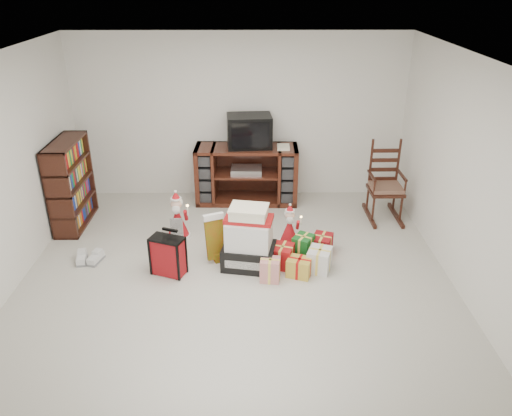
{
  "coord_description": "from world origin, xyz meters",
  "views": [
    {
      "loc": [
        0.19,
        -4.89,
        3.28
      ],
      "look_at": [
        0.24,
        0.6,
        0.64
      ],
      "focal_mm": 35.0,
      "sensor_mm": 36.0,
      "label": 1
    }
  ],
  "objects_px": {
    "red_suitcase": "(168,256)",
    "gift_cluster": "(300,257)",
    "sneaker_pair": "(89,258)",
    "crt_television": "(249,131)",
    "teddy_bear": "(258,251)",
    "rocking_chair": "(384,190)",
    "bookshelf": "(71,185)",
    "gift_pile": "(249,241)",
    "tv_stand": "(247,174)",
    "mrs_claus_figurine": "(178,220)",
    "santa_figurine": "(289,229)"
  },
  "relations": [
    {
      "from": "tv_stand",
      "to": "sneaker_pair",
      "type": "height_order",
      "value": "tv_stand"
    },
    {
      "from": "bookshelf",
      "to": "teddy_bear",
      "type": "bearing_deg",
      "value": -22.42
    },
    {
      "from": "sneaker_pair",
      "to": "gift_cluster",
      "type": "xyz_separation_m",
      "value": [
        2.6,
        -0.13,
        0.08
      ]
    },
    {
      "from": "red_suitcase",
      "to": "sneaker_pair",
      "type": "height_order",
      "value": "red_suitcase"
    },
    {
      "from": "gift_cluster",
      "to": "crt_television",
      "type": "xyz_separation_m",
      "value": [
        -0.61,
        1.95,
        0.99
      ]
    },
    {
      "from": "bookshelf",
      "to": "red_suitcase",
      "type": "relative_size",
      "value": 2.15
    },
    {
      "from": "mrs_claus_figurine",
      "to": "gift_pile",
      "type": "bearing_deg",
      "value": -37.51
    },
    {
      "from": "tv_stand",
      "to": "gift_pile",
      "type": "relative_size",
      "value": 2.0
    },
    {
      "from": "teddy_bear",
      "to": "santa_figurine",
      "type": "relative_size",
      "value": 0.57
    },
    {
      "from": "rocking_chair",
      "to": "teddy_bear",
      "type": "xyz_separation_m",
      "value": [
        -1.83,
        -1.27,
        -0.25
      ]
    },
    {
      "from": "bookshelf",
      "to": "sneaker_pair",
      "type": "xyz_separation_m",
      "value": [
        0.47,
        -1.05,
        -0.54
      ]
    },
    {
      "from": "tv_stand",
      "to": "red_suitcase",
      "type": "xyz_separation_m",
      "value": [
        -0.9,
        -2.07,
        -0.2
      ]
    },
    {
      "from": "mrs_claus_figurine",
      "to": "teddy_bear",
      "type": "bearing_deg",
      "value": -30.74
    },
    {
      "from": "tv_stand",
      "to": "santa_figurine",
      "type": "xyz_separation_m",
      "value": [
        0.57,
        -1.36,
        -0.22
      ]
    },
    {
      "from": "gift_pile",
      "to": "crt_television",
      "type": "relative_size",
      "value": 1.15
    },
    {
      "from": "sneaker_pair",
      "to": "bookshelf",
      "type": "bearing_deg",
      "value": 113.78
    },
    {
      "from": "red_suitcase",
      "to": "crt_television",
      "type": "bearing_deg",
      "value": 86.87
    },
    {
      "from": "sneaker_pair",
      "to": "gift_cluster",
      "type": "bearing_deg",
      "value": -3.35
    },
    {
      "from": "bookshelf",
      "to": "santa_figurine",
      "type": "distance_m",
      "value": 3.07
    },
    {
      "from": "crt_television",
      "to": "rocking_chair",
      "type": "bearing_deg",
      "value": -20.66
    },
    {
      "from": "santa_figurine",
      "to": "mrs_claus_figurine",
      "type": "xyz_separation_m",
      "value": [
        -1.48,
        0.19,
        0.04
      ]
    },
    {
      "from": "rocking_chair",
      "to": "sneaker_pair",
      "type": "relative_size",
      "value": 3.44
    },
    {
      "from": "gift_pile",
      "to": "mrs_claus_figurine",
      "type": "bearing_deg",
      "value": 152.64
    },
    {
      "from": "sneaker_pair",
      "to": "gift_cluster",
      "type": "relative_size",
      "value": 0.32
    },
    {
      "from": "bookshelf",
      "to": "gift_cluster",
      "type": "bearing_deg",
      "value": -20.96
    },
    {
      "from": "tv_stand",
      "to": "bookshelf",
      "type": "distance_m",
      "value": 2.53
    },
    {
      "from": "red_suitcase",
      "to": "gift_cluster",
      "type": "height_order",
      "value": "red_suitcase"
    },
    {
      "from": "gift_cluster",
      "to": "sneaker_pair",
      "type": "bearing_deg",
      "value": 177.17
    },
    {
      "from": "red_suitcase",
      "to": "gift_cluster",
      "type": "distance_m",
      "value": 1.57
    },
    {
      "from": "tv_stand",
      "to": "rocking_chair",
      "type": "distance_m",
      "value": 2.06
    },
    {
      "from": "rocking_chair",
      "to": "tv_stand",
      "type": "bearing_deg",
      "value": 164.19
    },
    {
      "from": "crt_television",
      "to": "teddy_bear",
      "type": "bearing_deg",
      "value": -90.93
    },
    {
      "from": "rocking_chair",
      "to": "gift_cluster",
      "type": "distance_m",
      "value": 1.94
    },
    {
      "from": "gift_pile",
      "to": "gift_cluster",
      "type": "height_order",
      "value": "gift_pile"
    },
    {
      "from": "sneaker_pair",
      "to": "red_suitcase",
      "type": "bearing_deg",
      "value": -15.41
    },
    {
      "from": "mrs_claus_figurine",
      "to": "crt_television",
      "type": "xyz_separation_m",
      "value": [
        0.96,
        1.2,
        0.86
      ]
    },
    {
      "from": "gift_pile",
      "to": "tv_stand",
      "type": "bearing_deg",
      "value": 101.46
    },
    {
      "from": "tv_stand",
      "to": "gift_cluster",
      "type": "distance_m",
      "value": 2.05
    },
    {
      "from": "red_suitcase",
      "to": "gift_cluster",
      "type": "xyz_separation_m",
      "value": [
        1.56,
        0.15,
        -0.12
      ]
    },
    {
      "from": "tv_stand",
      "to": "gift_cluster",
      "type": "bearing_deg",
      "value": -69.69
    },
    {
      "from": "bookshelf",
      "to": "gift_cluster",
      "type": "distance_m",
      "value": 3.32
    },
    {
      "from": "rocking_chair",
      "to": "crt_television",
      "type": "height_order",
      "value": "crt_television"
    },
    {
      "from": "bookshelf",
      "to": "mrs_claus_figurine",
      "type": "distance_m",
      "value": 1.59
    },
    {
      "from": "rocking_chair",
      "to": "sneaker_pair",
      "type": "distance_m",
      "value": 4.14
    },
    {
      "from": "tv_stand",
      "to": "santa_figurine",
      "type": "distance_m",
      "value": 1.49
    },
    {
      "from": "gift_pile",
      "to": "sneaker_pair",
      "type": "height_order",
      "value": "gift_pile"
    },
    {
      "from": "teddy_bear",
      "to": "gift_cluster",
      "type": "distance_m",
      "value": 0.51
    },
    {
      "from": "tv_stand",
      "to": "santa_figurine",
      "type": "relative_size",
      "value": 2.73
    },
    {
      "from": "teddy_bear",
      "to": "sneaker_pair",
      "type": "bearing_deg",
      "value": 179.66
    },
    {
      "from": "bookshelf",
      "to": "rocking_chair",
      "type": "xyz_separation_m",
      "value": [
        4.4,
        0.21,
        -0.19
      ]
    }
  ]
}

